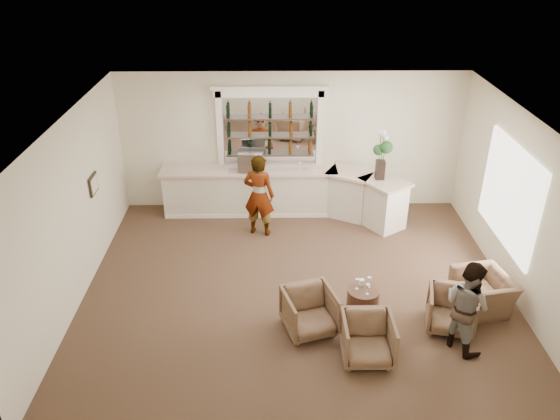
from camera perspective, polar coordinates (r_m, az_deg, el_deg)
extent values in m
plane|color=brown|center=(10.57, 1.75, -8.08)|extent=(8.00, 8.00, 0.00)
cube|color=beige|center=(12.89, 1.20, 7.16)|extent=(8.00, 0.04, 3.30)
cube|color=beige|center=(10.32, -20.89, -0.30)|extent=(0.04, 7.00, 3.30)
cube|color=beige|center=(10.66, 23.91, 0.01)|extent=(0.04, 7.00, 3.30)
cube|color=white|center=(9.04, 2.06, 9.12)|extent=(8.00, 7.00, 0.04)
cube|color=white|center=(11.03, 22.85, 1.45)|extent=(0.05, 2.40, 1.90)
cube|color=black|center=(11.32, -18.92, 2.56)|extent=(0.04, 0.46, 0.38)
cube|color=beige|center=(11.31, -18.80, 2.57)|extent=(0.01, 0.38, 0.30)
cube|color=white|center=(13.01, -3.20, 2.00)|extent=(4.00, 0.70, 1.08)
cube|color=beige|center=(12.75, -3.27, 4.27)|extent=(4.10, 0.82, 0.06)
cube|color=white|center=(12.92, 7.24, 1.61)|extent=(1.12, 1.04, 1.08)
cube|color=beige|center=(12.66, 7.40, 3.89)|extent=(1.27, 1.19, 0.06)
cube|color=white|center=(12.58, 10.70, 0.57)|extent=(1.08, 1.14, 1.08)
cube|color=beige|center=(12.31, 10.94, 2.89)|extent=(1.24, 1.29, 0.06)
cube|color=white|center=(12.94, -3.20, -0.59)|extent=(4.00, 0.06, 0.10)
cube|color=white|center=(12.76, -1.05, 8.38)|extent=(2.15, 0.02, 1.65)
cube|color=white|center=(12.94, -6.16, 6.13)|extent=(0.14, 0.16, 2.90)
cube|color=white|center=(12.93, 4.10, 6.20)|extent=(0.14, 0.16, 2.90)
cube|color=white|center=(12.44, -1.09, 12.16)|extent=(2.52, 0.16, 0.18)
cube|color=white|center=(12.40, -1.09, 12.69)|extent=(2.64, 0.20, 0.08)
cube|color=#372A1B|center=(12.86, -1.03, 5.82)|extent=(2.05, 0.20, 0.03)
cube|color=#372A1B|center=(12.70, -1.05, 7.66)|extent=(2.05, 0.20, 0.03)
cube|color=#372A1B|center=(12.56, -1.06, 9.54)|extent=(2.05, 0.20, 0.03)
cylinder|color=#4F2E22|center=(9.91, 8.64, -9.41)|extent=(0.57, 0.57, 0.50)
imported|color=gray|center=(11.88, -2.21, 1.54)|extent=(0.78, 0.62, 1.88)
imported|color=gray|center=(9.28, 18.92, -9.45)|extent=(0.93, 0.99, 1.61)
imported|color=brown|center=(9.37, 3.12, -10.55)|extent=(1.04, 1.05, 0.77)
imported|color=brown|center=(8.95, 9.13, -13.17)|extent=(0.81, 0.83, 0.75)
imported|color=brown|center=(9.86, 17.45, -9.94)|extent=(0.95, 0.97, 0.73)
imported|color=brown|center=(10.56, 20.40, -7.99)|extent=(1.05, 1.15, 0.65)
cube|color=#B4B4B9|center=(12.50, -3.00, 5.13)|extent=(0.61, 0.53, 0.49)
cube|color=black|center=(12.30, 10.41, 4.16)|extent=(0.19, 0.19, 0.43)
cube|color=white|center=(9.84, 8.53, -7.49)|extent=(0.08, 0.08, 0.12)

